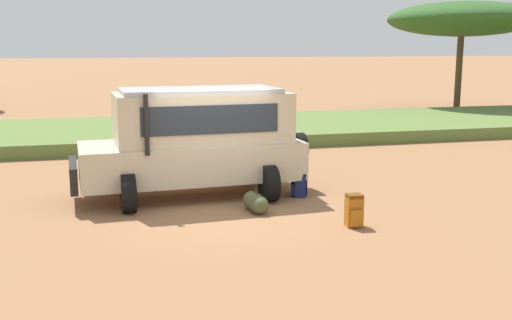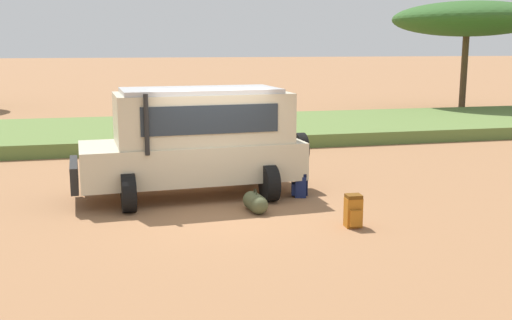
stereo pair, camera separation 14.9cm
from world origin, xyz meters
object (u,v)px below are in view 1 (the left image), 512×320
safari_vehicle (196,139)px  backpack_beside_front_wheel (354,211)px  backpack_cluster_center (299,185)px  acacia_tree_centre_back (462,19)px  duffel_bag_low_black_case (256,202)px

safari_vehicle → backpack_beside_front_wheel: 4.12m
backpack_cluster_center → acacia_tree_centre_back: (13.43, 14.71, 4.39)m
safari_vehicle → acacia_tree_centre_back: (15.66, 14.04, 3.36)m
backpack_cluster_center → acacia_tree_centre_back: acacia_tree_centre_back is taller
safari_vehicle → duffel_bag_low_black_case: bearing=-59.4°
backpack_beside_front_wheel → backpack_cluster_center: backpack_beside_front_wheel is taller
backpack_beside_front_wheel → safari_vehicle: bearing=128.8°
backpack_beside_front_wheel → backpack_cluster_center: (-0.27, 2.45, -0.04)m
backpack_cluster_center → backpack_beside_front_wheel: bearing=-83.7°
safari_vehicle → backpack_beside_front_wheel: size_ratio=8.63×
backpack_beside_front_wheel → backpack_cluster_center: 2.46m
backpack_beside_front_wheel → backpack_cluster_center: size_ratio=1.15×
safari_vehicle → backpack_cluster_center: bearing=-16.6°
duffel_bag_low_black_case → acacia_tree_centre_back: bearing=46.8°
acacia_tree_centre_back → safari_vehicle: bearing=-138.1°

